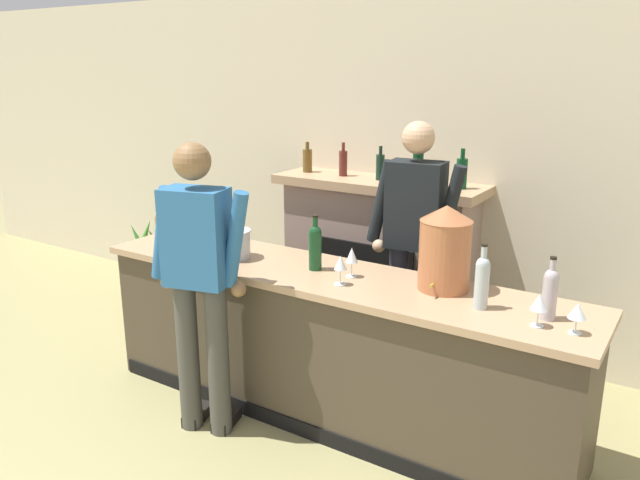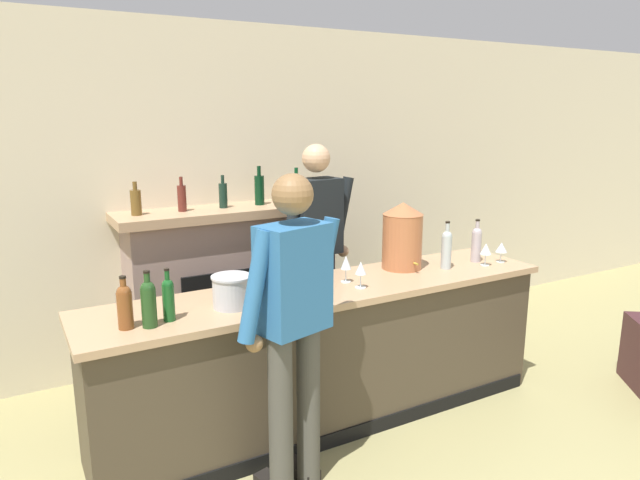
{
  "view_description": "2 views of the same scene",
  "coord_description": "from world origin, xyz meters",
  "px_view_note": "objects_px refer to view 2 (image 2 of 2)",
  "views": [
    {
      "loc": [
        1.78,
        0.13,
        2.16
      ],
      "look_at": [
        -0.31,
        3.37,
        1.07
      ],
      "focal_mm": 35.0,
      "sensor_mm": 36.0,
      "label": 1
    },
    {
      "loc": [
        -1.89,
        0.1,
        2.05
      ],
      "look_at": [
        0.1,
        3.63,
        1.14
      ],
      "focal_mm": 32.0,
      "sensor_mm": 36.0,
      "label": 2
    }
  ],
  "objects_px": {
    "wine_bottle_cabernet_heavy": "(312,265)",
    "wine_bottle_burgundy_dark": "(149,302)",
    "wine_bottle_chardonnay_pale": "(125,305)",
    "wine_bottle_riesling_slim": "(476,243)",
    "person_customer": "(293,324)",
    "ice_bucket_steel": "(232,291)",
    "wine_glass_back_row": "(486,250)",
    "copper_dispenser": "(402,235)",
    "wine_glass_front_left": "(346,264)",
    "fireplace_stone": "(225,286)",
    "wine_glass_mid_counter": "(361,269)",
    "person_bartender": "(317,251)",
    "wine_glass_by_dispenser": "(501,248)",
    "wine_bottle_merlot_tall": "(446,248)",
    "wine_bottle_port_short": "(168,298)"
  },
  "relations": [
    {
      "from": "copper_dispenser",
      "to": "wine_bottle_port_short",
      "type": "xyz_separation_m",
      "value": [
        -1.74,
        -0.23,
        -0.11
      ]
    },
    {
      "from": "wine_bottle_riesling_slim",
      "to": "wine_bottle_burgundy_dark",
      "type": "relative_size",
      "value": 1.06
    },
    {
      "from": "fireplace_stone",
      "to": "wine_glass_back_row",
      "type": "height_order",
      "value": "fireplace_stone"
    },
    {
      "from": "fireplace_stone",
      "to": "ice_bucket_steel",
      "type": "distance_m",
      "value": 1.37
    },
    {
      "from": "fireplace_stone",
      "to": "copper_dispenser",
      "type": "bearing_deg",
      "value": -47.8
    },
    {
      "from": "person_bartender",
      "to": "wine_bottle_cabernet_heavy",
      "type": "xyz_separation_m",
      "value": [
        -0.38,
        -0.61,
        0.09
      ]
    },
    {
      "from": "ice_bucket_steel",
      "to": "wine_glass_by_dispenser",
      "type": "distance_m",
      "value": 2.12
    },
    {
      "from": "wine_bottle_chardonnay_pale",
      "to": "wine_glass_front_left",
      "type": "xyz_separation_m",
      "value": [
        1.44,
        0.14,
        -0.0
      ]
    },
    {
      "from": "wine_bottle_port_short",
      "to": "wine_glass_front_left",
      "type": "distance_m",
      "value": 1.22
    },
    {
      "from": "fireplace_stone",
      "to": "person_bartender",
      "type": "bearing_deg",
      "value": -45.01
    },
    {
      "from": "wine_bottle_burgundy_dark",
      "to": "wine_glass_back_row",
      "type": "height_order",
      "value": "wine_bottle_burgundy_dark"
    },
    {
      "from": "copper_dispenser",
      "to": "wine_bottle_cabernet_heavy",
      "type": "distance_m",
      "value": 0.8
    },
    {
      "from": "fireplace_stone",
      "to": "ice_bucket_steel",
      "type": "height_order",
      "value": "fireplace_stone"
    },
    {
      "from": "person_customer",
      "to": "wine_glass_back_row",
      "type": "distance_m",
      "value": 1.85
    },
    {
      "from": "person_bartender",
      "to": "wine_glass_back_row",
      "type": "distance_m",
      "value": 1.25
    },
    {
      "from": "copper_dispenser",
      "to": "wine_bottle_burgundy_dark",
      "type": "height_order",
      "value": "copper_dispenser"
    },
    {
      "from": "wine_bottle_cabernet_heavy",
      "to": "wine_glass_mid_counter",
      "type": "distance_m",
      "value": 0.31
    },
    {
      "from": "wine_bottle_port_short",
      "to": "ice_bucket_steel",
      "type": "bearing_deg",
      "value": 6.56
    },
    {
      "from": "person_customer",
      "to": "wine_bottle_burgundy_dark",
      "type": "xyz_separation_m",
      "value": [
        -0.64,
        0.4,
        0.11
      ]
    },
    {
      "from": "fireplace_stone",
      "to": "wine_glass_mid_counter",
      "type": "xyz_separation_m",
      "value": [
        0.45,
        -1.32,
        0.4
      ]
    },
    {
      "from": "fireplace_stone",
      "to": "person_bartender",
      "type": "relative_size",
      "value": 0.91
    },
    {
      "from": "wine_glass_front_left",
      "to": "person_bartender",
      "type": "bearing_deg",
      "value": 78.97
    },
    {
      "from": "fireplace_stone",
      "to": "wine_bottle_riesling_slim",
      "type": "xyz_separation_m",
      "value": [
        1.57,
        -1.19,
        0.42
      ]
    },
    {
      "from": "person_customer",
      "to": "wine_glass_by_dispenser",
      "type": "relative_size",
      "value": 11.66
    },
    {
      "from": "wine_bottle_riesling_slim",
      "to": "wine_glass_back_row",
      "type": "relative_size",
      "value": 1.94
    },
    {
      "from": "copper_dispenser",
      "to": "wine_glass_front_left",
      "type": "xyz_separation_m",
      "value": [
        -0.53,
        -0.1,
        -0.11
      ]
    },
    {
      "from": "wine_bottle_chardonnay_pale",
      "to": "wine_bottle_riesling_slim",
      "type": "height_order",
      "value": "wine_bottle_riesling_slim"
    },
    {
      "from": "wine_bottle_port_short",
      "to": "wine_glass_back_row",
      "type": "distance_m",
      "value": 2.32
    },
    {
      "from": "wine_bottle_riesling_slim",
      "to": "wine_glass_mid_counter",
      "type": "relative_size",
      "value": 1.85
    },
    {
      "from": "wine_bottle_chardonnay_pale",
      "to": "wine_bottle_cabernet_heavy",
      "type": "distance_m",
      "value": 1.19
    },
    {
      "from": "wine_glass_back_row",
      "to": "person_bartender",
      "type": "bearing_deg",
      "value": 142.71
    },
    {
      "from": "person_customer",
      "to": "ice_bucket_steel",
      "type": "height_order",
      "value": "person_customer"
    },
    {
      "from": "ice_bucket_steel",
      "to": "wine_glass_by_dispenser",
      "type": "relative_size",
      "value": 1.55
    },
    {
      "from": "wine_bottle_burgundy_dark",
      "to": "ice_bucket_steel",
      "type": "bearing_deg",
      "value": 9.95
    },
    {
      "from": "copper_dispenser",
      "to": "wine_glass_front_left",
      "type": "height_order",
      "value": "copper_dispenser"
    },
    {
      "from": "wine_bottle_cabernet_heavy",
      "to": "wine_bottle_port_short",
      "type": "bearing_deg",
      "value": -172.1
    },
    {
      "from": "person_bartender",
      "to": "wine_bottle_merlot_tall",
      "type": "relative_size",
      "value": 5.27
    },
    {
      "from": "person_customer",
      "to": "wine_bottle_chardonnay_pale",
      "type": "height_order",
      "value": "person_customer"
    },
    {
      "from": "wine_bottle_port_short",
      "to": "wine_bottle_chardonnay_pale",
      "type": "relative_size",
      "value": 1.03
    },
    {
      "from": "ice_bucket_steel",
      "to": "wine_bottle_burgundy_dark",
      "type": "relative_size",
      "value": 0.76
    },
    {
      "from": "wine_bottle_cabernet_heavy",
      "to": "wine_bottle_riesling_slim",
      "type": "relative_size",
      "value": 1.06
    },
    {
      "from": "ice_bucket_steel",
      "to": "wine_bottle_merlot_tall",
      "type": "distance_m",
      "value": 1.64
    },
    {
      "from": "wine_bottle_burgundy_dark",
      "to": "wine_glass_front_left",
      "type": "height_order",
      "value": "wine_bottle_burgundy_dark"
    },
    {
      "from": "wine_bottle_cabernet_heavy",
      "to": "wine_bottle_burgundy_dark",
      "type": "xyz_separation_m",
      "value": [
        -1.07,
        -0.17,
        -0.02
      ]
    },
    {
      "from": "wine_glass_back_row",
      "to": "fireplace_stone",
      "type": "bearing_deg",
      "value": 139.75
    },
    {
      "from": "ice_bucket_steel",
      "to": "wine_bottle_chardonnay_pale",
      "type": "xyz_separation_m",
      "value": [
        -0.6,
        -0.05,
        0.04
      ]
    },
    {
      "from": "person_bartender",
      "to": "ice_bucket_steel",
      "type": "bearing_deg",
      "value": -143.6
    },
    {
      "from": "wine_glass_back_row",
      "to": "wine_glass_by_dispenser",
      "type": "height_order",
      "value": "wine_glass_back_row"
    },
    {
      "from": "wine_bottle_cabernet_heavy",
      "to": "wine_bottle_merlot_tall",
      "type": "height_order",
      "value": "wine_bottle_merlot_tall"
    },
    {
      "from": "person_bartender",
      "to": "wine_glass_front_left",
      "type": "distance_m",
      "value": 0.63
    }
  ]
}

